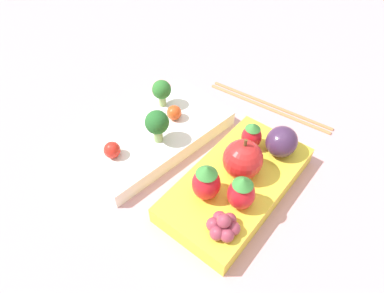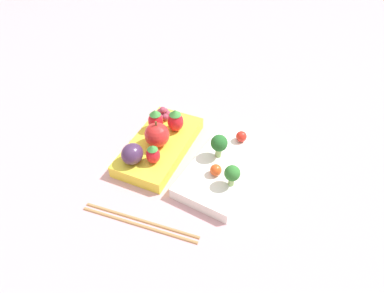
% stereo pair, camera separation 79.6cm
% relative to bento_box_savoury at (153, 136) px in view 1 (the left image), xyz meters
% --- Properties ---
extents(ground_plane, '(4.00, 4.00, 0.00)m').
position_rel_bento_box_savoury_xyz_m(ground_plane, '(0.00, -0.07, -0.01)').
color(ground_plane, '#C6939E').
extents(bento_box_savoury, '(0.23, 0.13, 0.02)m').
position_rel_bento_box_savoury_xyz_m(bento_box_savoury, '(0.00, 0.00, 0.00)').
color(bento_box_savoury, white).
rests_on(bento_box_savoury, ground_plane).
extents(bento_box_fruit, '(0.21, 0.12, 0.03)m').
position_rel_bento_box_savoury_xyz_m(bento_box_fruit, '(0.01, -0.14, 0.00)').
color(bento_box_fruit, yellow).
rests_on(bento_box_fruit, ground_plane).
extents(broccoli_floret_0, '(0.03, 0.03, 0.04)m').
position_rel_bento_box_savoury_xyz_m(broccoli_floret_0, '(0.05, 0.03, 0.04)').
color(broccoli_floret_0, '#93B770').
rests_on(broccoli_floret_0, bento_box_savoury).
extents(broccoli_floret_1, '(0.03, 0.03, 0.05)m').
position_rel_bento_box_savoury_xyz_m(broccoli_floret_1, '(-0.01, -0.02, 0.04)').
color(broccoli_floret_1, '#93B770').
rests_on(broccoli_floret_1, bento_box_savoury).
extents(cherry_tomato_0, '(0.02, 0.02, 0.02)m').
position_rel_bento_box_savoury_xyz_m(cherry_tomato_0, '(-0.07, 0.00, 0.02)').
color(cherry_tomato_0, red).
rests_on(cherry_tomato_0, bento_box_savoury).
extents(cherry_tomato_1, '(0.02, 0.02, 0.02)m').
position_rel_bento_box_savoury_xyz_m(cherry_tomato_1, '(0.04, -0.00, 0.02)').
color(cherry_tomato_1, '#DB4C1E').
rests_on(cherry_tomato_1, bento_box_savoury).
extents(apple, '(0.05, 0.05, 0.06)m').
position_rel_bento_box_savoury_xyz_m(apple, '(0.02, -0.14, 0.04)').
color(apple, red).
rests_on(apple, bento_box_fruit).
extents(strawberry_0, '(0.03, 0.03, 0.04)m').
position_rel_bento_box_savoury_xyz_m(strawberry_0, '(0.07, -0.12, 0.03)').
color(strawberry_0, red).
rests_on(strawberry_0, bento_box_fruit).
extents(strawberry_1, '(0.03, 0.03, 0.05)m').
position_rel_bento_box_savoury_xyz_m(strawberry_1, '(-0.03, -0.13, 0.04)').
color(strawberry_1, red).
rests_on(strawberry_1, bento_box_fruit).
extents(strawberry_2, '(0.03, 0.03, 0.05)m').
position_rel_bento_box_savoury_xyz_m(strawberry_2, '(-0.02, -0.17, 0.04)').
color(strawberry_2, red).
rests_on(strawberry_2, bento_box_fruit).
extents(plum, '(0.04, 0.04, 0.04)m').
position_rel_bento_box_savoury_xyz_m(plum, '(0.08, -0.16, 0.03)').
color(plum, '#42284C').
rests_on(plum, bento_box_fruit).
extents(grape_cluster, '(0.04, 0.03, 0.03)m').
position_rel_bento_box_savoury_xyz_m(grape_cluster, '(-0.06, -0.17, 0.02)').
color(grape_cluster, '#93384C').
rests_on(grape_cluster, bento_box_fruit).
extents(chopsticks_pair, '(0.05, 0.21, 0.01)m').
position_rel_bento_box_savoury_xyz_m(chopsticks_pair, '(0.18, -0.08, -0.01)').
color(chopsticks_pair, '#A37547').
rests_on(chopsticks_pair, ground_plane).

